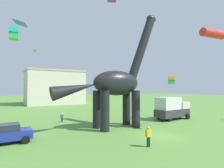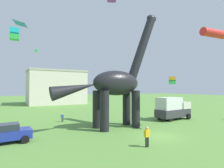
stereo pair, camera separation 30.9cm
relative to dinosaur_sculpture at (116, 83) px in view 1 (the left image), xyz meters
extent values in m
plane|color=#5B8E3D|center=(1.67, -4.99, -5.09)|extent=(240.00, 240.00, 0.00)
cylinder|color=black|center=(2.10, 0.94, -2.98)|extent=(0.98, 0.98, 4.24)
cylinder|color=black|center=(2.10, -0.94, -2.98)|extent=(0.98, 0.98, 4.24)
cylinder|color=black|center=(-1.96, 0.94, -2.98)|extent=(0.98, 0.98, 4.24)
cylinder|color=black|center=(-1.96, -0.94, -2.98)|extent=(0.98, 0.98, 4.24)
ellipsoid|color=black|center=(0.07, 0.00, 0.00)|extent=(5.80, 2.50, 2.86)
cylinder|color=black|center=(3.83, 0.00, 4.57)|extent=(4.17, 1.07, 8.26)
ellipsoid|color=black|center=(5.42, 0.00, 8.50)|extent=(1.43, 0.89, 0.98)
cone|color=black|center=(-4.80, 0.00, -0.65)|extent=(5.10, 1.43, 2.42)
cube|color=navy|center=(-11.03, -0.62, -4.42)|extent=(4.26, 1.92, 0.72)
cube|color=#232B35|center=(-11.03, -0.62, -3.80)|extent=(2.32, 1.64, 0.52)
cylinder|color=black|center=(-9.48, 0.27, -4.78)|extent=(0.63, 0.24, 0.62)
cylinder|color=black|center=(-9.48, -1.51, -4.78)|extent=(0.63, 0.24, 0.62)
cube|color=#38383D|center=(10.03, 0.67, -4.14)|extent=(5.75, 2.54, 1.10)
cube|color=silver|center=(11.87, 0.67, -3.09)|extent=(1.94, 2.07, 1.00)
cube|color=silver|center=(9.24, 0.67, -2.74)|extent=(3.73, 2.30, 1.70)
cylinder|color=black|center=(12.04, 1.72, -4.69)|extent=(0.82, 0.32, 0.80)
cylinder|color=black|center=(12.04, -0.38, -4.69)|extent=(0.82, 0.32, 0.80)
cylinder|color=black|center=(8.35, 1.72, -4.69)|extent=(0.82, 0.32, 0.80)
cylinder|color=black|center=(8.35, -0.38, -4.69)|extent=(0.82, 0.32, 0.80)
cylinder|color=black|center=(-4.47, 6.67, -4.82)|extent=(0.09, 0.09, 0.55)
cylinder|color=black|center=(-4.33, 6.67, -4.82)|extent=(0.09, 0.09, 0.55)
cube|color=blue|center=(-4.40, 6.67, -4.35)|extent=(0.30, 0.18, 0.39)
sphere|color=tan|center=(-4.40, 6.67, -4.07)|extent=(0.17, 0.17, 0.17)
cylinder|color=blue|center=(-4.57, 6.67, -4.33)|extent=(0.07, 0.07, 0.37)
cylinder|color=blue|center=(-4.23, 6.67, -4.33)|extent=(0.07, 0.07, 0.37)
cylinder|color=black|center=(-1.58, -7.10, -4.71)|extent=(0.13, 0.13, 0.77)
cylinder|color=black|center=(-1.40, -7.10, -4.71)|extent=(0.13, 0.13, 0.77)
cube|color=yellow|center=(-1.49, -7.10, -4.06)|extent=(0.42, 0.26, 0.54)
sphere|color=tan|center=(-1.49, -7.10, -3.66)|extent=(0.24, 0.24, 0.24)
cylinder|color=yellow|center=(-1.73, -7.10, -4.03)|extent=(0.10, 0.10, 0.52)
cylinder|color=yellow|center=(-1.25, -7.10, -4.03)|extent=(0.10, 0.10, 0.52)
cube|color=#287AE5|center=(-9.80, 2.03, 5.76)|extent=(1.50, 1.78, 0.30)
cylinder|color=purple|center=(-9.80, 2.03, 4.77)|extent=(0.01, 0.01, 1.52)
cylinder|color=red|center=(8.32, -6.46, 5.30)|extent=(3.25, 1.19, 0.89)
cube|color=orange|center=(10.15, 0.88, 0.81)|extent=(1.06, 1.06, 0.62)
cube|color=green|center=(10.15, 0.88, 0.33)|extent=(1.06, 1.06, 0.62)
cube|color=green|center=(-6.70, 15.88, 6.07)|extent=(0.40, 0.40, 0.30)
cube|color=green|center=(-6.70, 15.88, 5.84)|extent=(0.40, 0.40, 0.30)
cube|color=#19B2B7|center=(-10.21, 6.29, 6.11)|extent=(1.04, 1.04, 0.77)
cube|color=green|center=(-10.21, 6.29, 5.51)|extent=(1.04, 1.04, 0.77)
cube|color=beige|center=(1.52, 37.77, -0.44)|extent=(15.60, 11.75, 9.32)
cube|color=#ABA396|center=(1.52, 37.77, 4.47)|extent=(15.92, 11.98, 0.50)
camera|label=1|loc=(-10.91, -17.70, -0.68)|focal=29.08mm
camera|label=2|loc=(-10.64, -17.86, -0.68)|focal=29.08mm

